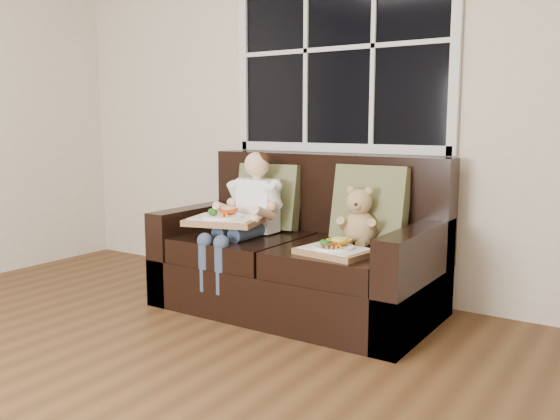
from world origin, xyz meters
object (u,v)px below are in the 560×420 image
Objects in this scene: child at (249,207)px; teddy_bear at (359,221)px; loveseat at (302,260)px; tray_left at (224,219)px; tray_right at (335,249)px.

child is 0.72m from teddy_bear.
teddy_bear is at bearing 2.19° from loveseat.
tray_left is 0.79m from tray_right.
tray_left is at bearing -141.89° from loveseat.
tray_right is (0.72, -0.19, -0.15)m from child.
child is at bearing -179.87° from teddy_bear.
child is 0.76m from tray_right.
child is 1.95× the size of tray_right.
loveseat is 3.35× the size of tray_left.
teddy_bear is (0.38, 0.01, 0.28)m from loveseat.
tray_left is at bearing -168.05° from teddy_bear.
tray_left reaches higher than tray_right.
tray_left is (-0.77, -0.31, -0.02)m from teddy_bear.
loveseat reaches higher than tray_left.
tray_right is at bearing -97.95° from teddy_bear.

